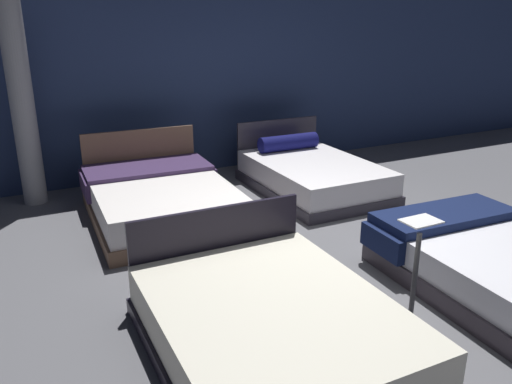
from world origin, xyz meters
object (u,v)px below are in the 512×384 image
(bed_1, at_px, (488,262))
(support_pillar, at_px, (17,68))
(bed_0, at_px, (271,326))
(price_sign, at_px, (413,288))
(bed_3, at_px, (311,174))
(bed_2, at_px, (160,199))

(bed_1, relative_size, support_pillar, 0.57)
(bed_0, xyz_separation_m, support_pillar, (-1.25, 4.24, 1.53))
(bed_1, distance_m, price_sign, 1.14)
(bed_1, height_order, support_pillar, support_pillar)
(price_sign, relative_size, support_pillar, 0.26)
(bed_0, distance_m, support_pillar, 4.68)
(bed_0, bearing_deg, bed_1, 0.66)
(bed_0, distance_m, price_sign, 1.17)
(price_sign, height_order, support_pillar, support_pillar)
(price_sign, bearing_deg, bed_0, 169.20)
(bed_0, height_order, price_sign, price_sign)
(price_sign, bearing_deg, bed_3, 70.59)
(bed_0, height_order, support_pillar, support_pillar)
(bed_2, relative_size, bed_3, 1.02)
(bed_3, relative_size, price_sign, 2.37)
(bed_3, height_order, support_pillar, support_pillar)
(bed_0, relative_size, bed_2, 0.96)
(bed_2, height_order, support_pillar, support_pillar)
(bed_1, bearing_deg, bed_3, 92.42)
(bed_0, xyz_separation_m, price_sign, (1.14, -0.22, 0.13))
(bed_1, xyz_separation_m, bed_3, (0.03, 3.01, 0.01))
(price_sign, bearing_deg, bed_2, 108.82)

